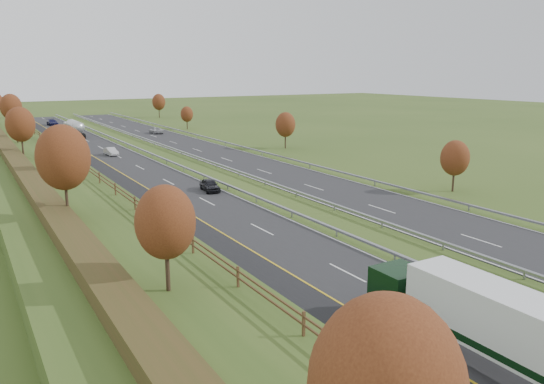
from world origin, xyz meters
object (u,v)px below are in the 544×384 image
(car_small_far, at_px, (52,122))
(car_dark_near, at_px, (210,185))
(road_tanker, at_px, (74,128))
(car_silver_mid, at_px, (111,151))
(car_oncoming, at_px, (156,130))
(box_lorry, at_px, (514,333))

(car_small_far, bearing_deg, car_dark_near, -90.66)
(road_tanker, bearing_deg, car_small_far, 90.66)
(car_silver_mid, relative_size, car_small_far, 0.75)
(car_dark_near, distance_m, car_silver_mid, 33.23)
(road_tanker, height_order, car_oncoming, road_tanker)
(car_small_far, xyz_separation_m, car_oncoming, (17.13, -31.21, -0.09))
(box_lorry, distance_m, road_tanker, 106.42)
(road_tanker, bearing_deg, box_lorry, -90.68)
(car_oncoming, bearing_deg, box_lorry, 81.20)
(road_tanker, distance_m, car_dark_near, 63.85)
(box_lorry, relative_size, car_small_far, 3.11)
(car_dark_near, relative_size, car_silver_mid, 1.04)
(car_dark_near, height_order, car_small_far, car_small_far)
(road_tanker, xyz_separation_m, car_small_far, (-0.32, 27.74, -1.06))
(road_tanker, relative_size, car_silver_mid, 2.85)
(road_tanker, distance_m, car_small_far, 27.76)
(box_lorry, distance_m, car_oncoming, 104.53)
(box_lorry, xyz_separation_m, car_small_far, (0.94, 134.15, -1.53))
(box_lorry, height_order, car_small_far, box_lorry)
(car_dark_near, xyz_separation_m, car_silver_mid, (-3.11, 33.08, -0.05))
(car_dark_near, height_order, car_silver_mid, car_dark_near)
(road_tanker, bearing_deg, car_dark_near, -87.25)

